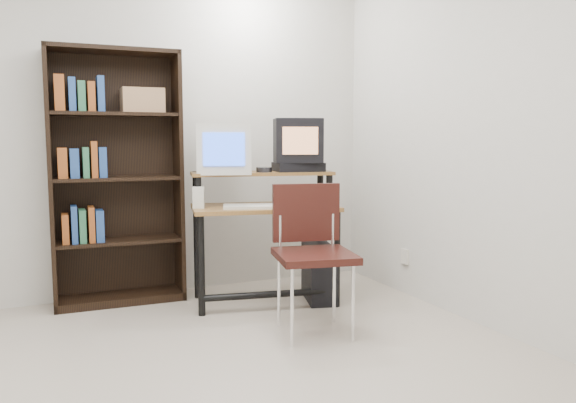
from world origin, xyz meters
name	(u,v)px	position (x,y,z in m)	size (l,w,h in m)	color
floor	(200,403)	(0.00, 0.00, -0.01)	(4.00, 4.00, 0.01)	#BFB19E
back_wall	(128,130)	(0.00, 2.00, 1.30)	(4.00, 0.01, 2.60)	beige
right_wall	(527,127)	(2.00, 0.00, 1.30)	(0.01, 4.00, 2.60)	beige
computer_desk	(264,214)	(0.89, 1.40, 0.67)	(1.15, 0.73, 0.98)	brown
crt_monitor	(225,149)	(0.63, 1.55, 1.16)	(0.50, 0.50, 0.37)	beige
vcr	(298,168)	(1.17, 1.42, 1.01)	(0.36, 0.26, 0.08)	black
crt_tv	(298,141)	(1.18, 1.44, 1.22)	(0.44, 0.44, 0.33)	black
cd_spindle	(264,170)	(0.89, 1.42, 0.99)	(0.12, 0.12, 0.05)	#26262B
keyboard	(256,207)	(0.78, 1.30, 0.74)	(0.47, 0.21, 0.04)	beige
mousepad	(305,208)	(1.15, 1.24, 0.72)	(0.22, 0.18, 0.01)	black
mouse	(304,205)	(1.15, 1.26, 0.74)	(0.10, 0.06, 0.03)	white
desk_speaker	(199,198)	(0.40, 1.44, 0.80)	(0.08, 0.07, 0.17)	beige
pc_tower	(319,273)	(1.29, 1.28, 0.21)	(0.20, 0.45, 0.42)	black
school_chair	(311,241)	(0.93, 0.69, 0.58)	(0.55, 0.55, 0.94)	black
bookshelf	(116,175)	(-0.12, 1.86, 0.96)	(0.95, 0.34, 1.88)	black
wall_outlet	(405,256)	(1.99, 1.15, 0.30)	(0.02, 0.08, 0.12)	beige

